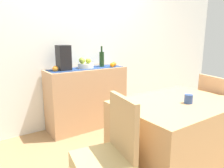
% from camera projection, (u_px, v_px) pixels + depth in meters
% --- Properties ---
extents(ground_plane, '(6.40, 6.40, 0.02)m').
position_uv_depth(ground_plane, '(128.00, 151.00, 2.52)').
color(ground_plane, '#9F7A50').
rests_on(ground_plane, ground).
extents(room_wall_rear, '(6.40, 0.06, 2.70)m').
position_uv_depth(room_wall_rear, '(81.00, 36.00, 3.18)').
color(room_wall_rear, white).
rests_on(room_wall_rear, ground).
extents(sideboard_console, '(1.17, 0.42, 0.89)m').
position_uv_depth(sideboard_console, '(87.00, 98.00, 3.13)').
color(sideboard_console, tan).
rests_on(sideboard_console, ground).
extents(table_runner, '(1.10, 0.32, 0.01)m').
position_uv_depth(table_runner, '(86.00, 68.00, 3.04)').
color(table_runner, navy).
rests_on(table_runner, sideboard_console).
extents(fruit_bowl, '(0.23, 0.23, 0.07)m').
position_uv_depth(fruit_bowl, '(86.00, 66.00, 3.02)').
color(fruit_bowl, white).
rests_on(fruit_bowl, table_runner).
extents(apple_right, '(0.06, 0.06, 0.06)m').
position_uv_depth(apple_right, '(88.00, 61.00, 3.03)').
color(apple_right, gold).
rests_on(apple_right, fruit_bowl).
extents(apple_upper, '(0.08, 0.08, 0.08)m').
position_uv_depth(apple_upper, '(82.00, 60.00, 3.04)').
color(apple_upper, '#82A832').
rests_on(apple_upper, fruit_bowl).
extents(apple_front, '(0.08, 0.08, 0.08)m').
position_uv_depth(apple_front, '(82.00, 61.00, 2.95)').
color(apple_front, '#8DA533').
rests_on(apple_front, fruit_bowl).
extents(apple_center, '(0.07, 0.07, 0.07)m').
position_uv_depth(apple_center, '(88.00, 61.00, 2.97)').
color(apple_center, '#98AE2E').
rests_on(apple_center, fruit_bowl).
extents(wine_bottle, '(0.07, 0.07, 0.31)m').
position_uv_depth(wine_bottle, '(102.00, 59.00, 3.16)').
color(wine_bottle, '#1D3B1A').
rests_on(wine_bottle, sideboard_console).
extents(coffee_maker, '(0.16, 0.18, 0.34)m').
position_uv_depth(coffee_maker, '(64.00, 58.00, 2.81)').
color(coffee_maker, black).
rests_on(coffee_maker, sideboard_console).
extents(orange_loose_far, '(0.07, 0.07, 0.07)m').
position_uv_depth(orange_loose_far, '(114.00, 64.00, 3.21)').
color(orange_loose_far, orange).
rests_on(orange_loose_far, sideboard_console).
extents(orange_loose_end, '(0.08, 0.08, 0.08)m').
position_uv_depth(orange_loose_end, '(55.00, 69.00, 2.74)').
color(orange_loose_end, orange).
rests_on(orange_loose_end, sideboard_console).
extents(orange_loose_near_bowl, '(0.07, 0.07, 0.07)m').
position_uv_depth(orange_loose_near_bowl, '(112.00, 65.00, 3.14)').
color(orange_loose_near_bowl, orange).
rests_on(orange_loose_near_bowl, sideboard_console).
extents(dining_table, '(1.12, 0.81, 0.74)m').
position_uv_depth(dining_table, '(175.00, 138.00, 2.05)').
color(dining_table, tan).
rests_on(dining_table, ground).
extents(coffee_cup, '(0.08, 0.08, 0.08)m').
position_uv_depth(coffee_cup, '(188.00, 99.00, 1.91)').
color(coffee_cup, '#314C8C').
rests_on(coffee_cup, dining_table).
extents(chair_by_corner, '(0.49, 0.49, 0.90)m').
position_uv_depth(chair_by_corner, '(219.00, 128.00, 2.53)').
color(chair_by_corner, tan).
rests_on(chair_by_corner, ground).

